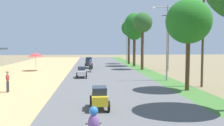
{
  "coord_description": "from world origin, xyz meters",
  "views": [
    {
      "loc": [
        -1.88,
        -2.93,
        3.58
      ],
      "look_at": [
        0.31,
        21.02,
        1.86
      ],
      "focal_mm": 39.86,
      "sensor_mm": 36.0,
      "label": 1
    }
  ],
  "objects": [
    {
      "name": "vendor_umbrella",
      "position": [
        -9.23,
        32.06,
        2.31
      ],
      "size": [
        2.2,
        2.2,
        2.52
      ],
      "color": "#99999E",
      "rests_on": "dirt_shoulder"
    },
    {
      "name": "streetlamp_mid",
      "position": [
        5.8,
        47.46,
        4.66
      ],
      "size": [
        3.16,
        0.2,
        8.01
      ],
      "color": "gray",
      "rests_on": "median_strip"
    },
    {
      "name": "car_sedan_white",
      "position": [
        -2.7,
        24.08,
        0.74
      ],
      "size": [
        1.1,
        2.26,
        1.19
      ],
      "color": "silver",
      "rests_on": "road_strip"
    },
    {
      "name": "utility_pole_near",
      "position": [
        7.73,
        17.42,
        4.95
      ],
      "size": [
        1.8,
        0.2,
        9.51
      ],
      "color": "brown",
      "rests_on": "ground"
    },
    {
      "name": "median_tree_second",
      "position": [
        5.75,
        15.72,
        5.39
      ],
      "size": [
        3.5,
        3.5,
        7.08
      ],
      "color": "#4C351E",
      "rests_on": "median_strip"
    },
    {
      "name": "pedestrian_on_shoulder",
      "position": [
        -8.0,
        16.16,
        0.96
      ],
      "size": [
        0.25,
        0.37,
        1.62
      ],
      "color": "#33333D",
      "rests_on": "dirt_shoulder"
    },
    {
      "name": "car_van_charcoal",
      "position": [
        -1.97,
        35.18,
        1.02
      ],
      "size": [
        1.19,
        2.41,
        1.67
      ],
      "color": "#282D33",
      "rests_on": "road_strip"
    },
    {
      "name": "motorbike_ahead_third",
      "position": [
        -1.73,
        29.8,
        0.86
      ],
      "size": [
        0.54,
        1.8,
        1.66
      ],
      "color": "black",
      "rests_on": "road_strip"
    },
    {
      "name": "median_tree_fifth",
      "position": [
        5.56,
        43.41,
        6.65
      ],
      "size": [
        2.81,
        2.81,
        8.21
      ],
      "color": "#4C351E",
      "rests_on": "median_strip"
    },
    {
      "name": "median_tree_third",
      "position": [
        5.77,
        32.5,
        6.68
      ],
      "size": [
        2.8,
        2.8,
        8.22
      ],
      "color": "#4C351E",
      "rests_on": "median_strip"
    },
    {
      "name": "streetlamp_near",
      "position": [
        5.8,
        21.08,
        4.34
      ],
      "size": [
        3.16,
        0.2,
        7.39
      ],
      "color": "gray",
      "rests_on": "median_strip"
    },
    {
      "name": "utility_pole_far",
      "position": [
        9.11,
        31.03,
        4.29
      ],
      "size": [
        1.8,
        0.2,
        8.2
      ],
      "color": "brown",
      "rests_on": "ground"
    },
    {
      "name": "median_tree_fourth",
      "position": [
        5.63,
        38.12,
        6.62
      ],
      "size": [
        3.49,
        3.49,
        8.87
      ],
      "color": "#4C351E",
      "rests_on": "median_strip"
    },
    {
      "name": "car_hatchback_yellow",
      "position": [
        -1.35,
        10.57,
        0.75
      ],
      "size": [
        1.04,
        2.0,
        1.23
      ],
      "color": "gold",
      "rests_on": "road_strip"
    }
  ]
}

